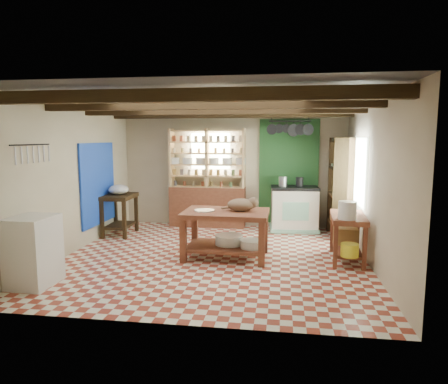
# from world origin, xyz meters

# --- Properties ---
(floor) EXTENTS (5.00, 5.00, 0.02)m
(floor) POSITION_xyz_m (0.00, 0.00, -0.01)
(floor) COLOR #9C3422
(floor) RESTS_ON ground
(ceiling) EXTENTS (5.00, 5.00, 0.02)m
(ceiling) POSITION_xyz_m (0.00, 0.00, 2.60)
(ceiling) COLOR #4A4B4F
(ceiling) RESTS_ON wall_back
(wall_back) EXTENTS (5.00, 0.04, 2.60)m
(wall_back) POSITION_xyz_m (0.00, 2.50, 1.30)
(wall_back) COLOR beige
(wall_back) RESTS_ON floor
(wall_front) EXTENTS (5.00, 0.04, 2.60)m
(wall_front) POSITION_xyz_m (0.00, -2.50, 1.30)
(wall_front) COLOR beige
(wall_front) RESTS_ON floor
(wall_left) EXTENTS (0.04, 5.00, 2.60)m
(wall_left) POSITION_xyz_m (-2.50, 0.00, 1.30)
(wall_left) COLOR beige
(wall_left) RESTS_ON floor
(wall_right) EXTENTS (0.04, 5.00, 2.60)m
(wall_right) POSITION_xyz_m (2.50, 0.00, 1.30)
(wall_right) COLOR beige
(wall_right) RESTS_ON floor
(ceiling_beams) EXTENTS (5.00, 3.80, 0.15)m
(ceiling_beams) POSITION_xyz_m (0.00, 0.00, 2.48)
(ceiling_beams) COLOR #312211
(ceiling_beams) RESTS_ON ceiling
(blue_wall_patch) EXTENTS (0.04, 1.40, 1.60)m
(blue_wall_patch) POSITION_xyz_m (-2.47, 0.90, 1.10)
(blue_wall_patch) COLOR blue
(blue_wall_patch) RESTS_ON wall_left
(green_wall_patch) EXTENTS (1.30, 0.04, 2.30)m
(green_wall_patch) POSITION_xyz_m (1.25, 2.47, 1.25)
(green_wall_patch) COLOR #1E4D22
(green_wall_patch) RESTS_ON wall_back
(window_back) EXTENTS (0.90, 0.02, 0.80)m
(window_back) POSITION_xyz_m (-0.50, 2.48, 1.70)
(window_back) COLOR silver
(window_back) RESTS_ON wall_back
(window_right) EXTENTS (0.02, 1.30, 1.20)m
(window_right) POSITION_xyz_m (2.48, 1.00, 1.40)
(window_right) COLOR silver
(window_right) RESTS_ON wall_right
(utensil_rail) EXTENTS (0.06, 0.90, 0.28)m
(utensil_rail) POSITION_xyz_m (-2.44, -1.20, 1.78)
(utensil_rail) COLOR black
(utensil_rail) RESTS_ON wall_left
(pot_rack) EXTENTS (0.86, 0.12, 0.36)m
(pot_rack) POSITION_xyz_m (1.25, 2.05, 2.18)
(pot_rack) COLOR black
(pot_rack) RESTS_ON ceiling
(shelving_unit) EXTENTS (1.70, 0.34, 2.20)m
(shelving_unit) POSITION_xyz_m (-0.55, 2.31, 1.10)
(shelving_unit) COLOR #DEB780
(shelving_unit) RESTS_ON floor
(tall_rack) EXTENTS (0.40, 0.86, 2.00)m
(tall_rack) POSITION_xyz_m (2.28, 1.80, 1.00)
(tall_rack) COLOR #312211
(tall_rack) RESTS_ON floor
(work_table) EXTENTS (1.41, 0.96, 0.79)m
(work_table) POSITION_xyz_m (0.19, -0.00, 0.40)
(work_table) COLOR brown
(work_table) RESTS_ON floor
(stove) EXTENTS (1.03, 0.73, 0.96)m
(stove) POSITION_xyz_m (1.38, 2.15, 0.48)
(stove) COLOR white
(stove) RESTS_ON floor
(prep_table) EXTENTS (0.60, 0.85, 0.84)m
(prep_table) POSITION_xyz_m (-2.20, 1.26, 0.42)
(prep_table) COLOR #312211
(prep_table) RESTS_ON floor
(white_cabinet) EXTENTS (0.54, 0.64, 0.95)m
(white_cabinet) POSITION_xyz_m (-2.22, -1.62, 0.47)
(white_cabinet) COLOR silver
(white_cabinet) RESTS_ON floor
(right_counter) EXTENTS (0.60, 1.09, 0.76)m
(right_counter) POSITION_xyz_m (2.18, 0.12, 0.38)
(right_counter) COLOR brown
(right_counter) RESTS_ON floor
(cat) EXTENTS (0.51, 0.42, 0.21)m
(cat) POSITION_xyz_m (0.44, 0.05, 0.89)
(cat) COLOR #917154
(cat) RESTS_ON work_table
(steel_tray) EXTENTS (0.34, 0.34, 0.02)m
(steel_tray) POSITION_xyz_m (-0.16, -0.04, 0.80)
(steel_tray) COLOR #B6B5BD
(steel_tray) RESTS_ON work_table
(basin_large) EXTENTS (0.48, 0.48, 0.16)m
(basin_large) POSITION_xyz_m (0.24, 0.05, 0.29)
(basin_large) COLOR silver
(basin_large) RESTS_ON work_table
(basin_small) EXTENTS (0.39, 0.39, 0.13)m
(basin_small) POSITION_xyz_m (0.64, -0.11, 0.28)
(basin_small) COLOR silver
(basin_small) RESTS_ON work_table
(kettle_left) EXTENTS (0.19, 0.19, 0.21)m
(kettle_left) POSITION_xyz_m (1.13, 2.13, 1.07)
(kettle_left) COLOR #B6B5BD
(kettle_left) RESTS_ON stove
(kettle_right) EXTENTS (0.17, 0.17, 0.20)m
(kettle_right) POSITION_xyz_m (1.48, 2.16, 1.06)
(kettle_right) COLOR black
(kettle_right) RESTS_ON stove
(enamel_bowl) EXTENTS (0.43, 0.43, 0.21)m
(enamel_bowl) POSITION_xyz_m (-2.20, 1.26, 0.94)
(enamel_bowl) COLOR silver
(enamel_bowl) RESTS_ON prep_table
(white_bucket) EXTENTS (0.29, 0.29, 0.28)m
(white_bucket) POSITION_xyz_m (2.11, -0.23, 0.90)
(white_bucket) COLOR silver
(white_bucket) RESTS_ON right_counter
(wicker_basket) EXTENTS (0.42, 0.34, 0.28)m
(wicker_basket) POSITION_xyz_m (2.20, 0.42, 0.34)
(wicker_basket) COLOR #A07A40
(wicker_basket) RESTS_ON right_counter
(yellow_tub) EXTENTS (0.29, 0.29, 0.20)m
(yellow_tub) POSITION_xyz_m (2.15, -0.33, 0.30)
(yellow_tub) COLOR yellow
(yellow_tub) RESTS_ON right_counter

